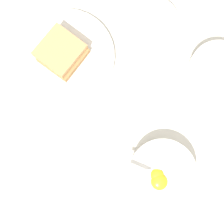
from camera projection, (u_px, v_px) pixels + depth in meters
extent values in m
plane|color=beige|center=(147.00, 79.00, 0.69)|extent=(3.00, 3.00, 0.00)
cylinder|color=white|center=(164.00, 172.00, 0.64)|extent=(0.14, 0.14, 0.04)
cylinder|color=white|center=(164.00, 172.00, 0.64)|extent=(0.12, 0.12, 0.02)
ellipsoid|color=yellow|center=(157.00, 175.00, 0.62)|extent=(0.03, 0.03, 0.02)
ellipsoid|color=yellow|center=(159.00, 182.00, 0.62)|extent=(0.03, 0.03, 0.02)
cylinder|color=black|center=(172.00, 171.00, 0.63)|extent=(0.03, 0.03, 0.00)
ellipsoid|color=silver|center=(158.00, 172.00, 0.62)|extent=(0.03, 0.02, 0.01)
cube|color=silver|center=(138.00, 170.00, 0.60)|extent=(0.02, 0.05, 0.03)
cylinder|color=white|center=(64.00, 57.00, 0.69)|extent=(0.22, 0.22, 0.01)
cylinder|color=white|center=(64.00, 56.00, 0.68)|extent=(0.16, 0.16, 0.00)
cube|color=#9E7042|center=(63.00, 56.00, 0.67)|extent=(0.12, 0.12, 0.02)
cube|color=tan|center=(60.00, 50.00, 0.66)|extent=(0.12, 0.12, 0.02)
ellipsoid|color=white|center=(164.00, 10.00, 0.70)|extent=(0.08, 0.08, 0.03)
cylinder|color=white|center=(218.00, 71.00, 0.67)|extent=(0.13, 0.13, 0.04)
cylinder|color=white|center=(220.00, 70.00, 0.66)|extent=(0.11, 0.11, 0.01)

